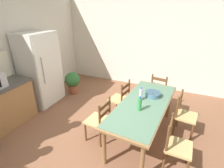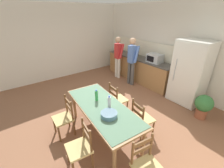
# 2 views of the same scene
# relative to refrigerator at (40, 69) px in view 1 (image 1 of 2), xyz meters

# --- Properties ---
(ground_plane) EXTENTS (8.32, 8.32, 0.00)m
(ground_plane) POSITION_rel_refrigerator_xyz_m (-1.04, -2.19, -0.95)
(ground_plane) COLOR brown
(wall_right) EXTENTS (0.12, 5.20, 2.90)m
(wall_right) POSITION_rel_refrigerator_xyz_m (2.22, -2.19, 0.50)
(wall_right) COLOR silver
(wall_right) RESTS_ON ground
(refrigerator) EXTENTS (0.90, 0.73, 1.89)m
(refrigerator) POSITION_rel_refrigerator_xyz_m (0.00, 0.00, 0.00)
(refrigerator) COLOR silver
(refrigerator) RESTS_ON ground
(dining_table) EXTENTS (2.18, 1.01, 0.77)m
(dining_table) POSITION_rel_refrigerator_xyz_m (-0.35, -2.85, -0.26)
(dining_table) COLOR olive
(dining_table) RESTS_ON ground
(bottle_near_centre) EXTENTS (0.07, 0.07, 0.27)m
(bottle_near_centre) POSITION_rel_refrigerator_xyz_m (-0.61, -2.83, -0.05)
(bottle_near_centre) COLOR green
(bottle_near_centre) RESTS_ON dining_table
(bottle_off_centre) EXTENTS (0.07, 0.07, 0.27)m
(bottle_off_centre) POSITION_rel_refrigerator_xyz_m (-0.23, -2.75, -0.05)
(bottle_off_centre) COLOR silver
(bottle_off_centre) RESTS_ON dining_table
(serving_bowl) EXTENTS (0.32, 0.32, 0.09)m
(serving_bowl) POSITION_rel_refrigerator_xyz_m (0.02, -2.94, -0.13)
(serving_bowl) COLOR slate
(serving_bowl) RESTS_ON dining_table
(chair_side_far_right) EXTENTS (0.47, 0.46, 0.91)m
(chair_side_far_right) POSITION_rel_refrigerator_xyz_m (0.18, -2.17, -0.50)
(chair_side_far_right) COLOR brown
(chair_side_far_right) RESTS_ON ground
(chair_head_end) EXTENTS (0.46, 0.48, 0.91)m
(chair_head_end) POSITION_rel_refrigerator_xyz_m (1.00, -2.95, -0.50)
(chair_head_end) COLOR brown
(chair_head_end) RESTS_ON ground
(chair_side_near_left) EXTENTS (0.43, 0.41, 0.91)m
(chair_side_near_left) POSITION_rel_refrigerator_xyz_m (-0.88, -3.53, -0.50)
(chair_side_near_left) COLOR brown
(chair_side_near_left) RESTS_ON ground
(chair_side_near_right) EXTENTS (0.46, 0.45, 0.91)m
(chair_side_near_right) POSITION_rel_refrigerator_xyz_m (0.08, -3.60, -0.50)
(chair_side_near_right) COLOR brown
(chair_side_near_right) RESTS_ON ground
(chair_side_far_left) EXTENTS (0.46, 0.44, 0.91)m
(chair_side_far_left) POSITION_rel_refrigerator_xyz_m (-0.77, -2.10, -0.50)
(chair_side_far_left) COLOR brown
(chair_side_far_left) RESTS_ON ground
(potted_plant) EXTENTS (0.44, 0.44, 0.67)m
(potted_plant) POSITION_rel_refrigerator_xyz_m (0.73, -0.43, -0.56)
(potted_plant) COLOR brown
(potted_plant) RESTS_ON ground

